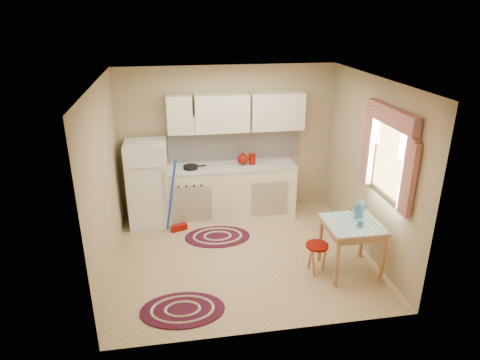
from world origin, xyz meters
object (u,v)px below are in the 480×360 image
(base_cabinets, at_px, (227,192))
(table, at_px, (350,247))
(stool, at_px, (316,258))
(fridge, at_px, (148,184))

(base_cabinets, height_order, table, base_cabinets)
(base_cabinets, relative_size, stool, 5.36)
(fridge, distance_m, base_cabinets, 1.31)
(fridge, height_order, table, fridge)
(fridge, distance_m, table, 3.29)
(fridge, relative_size, base_cabinets, 0.62)
(fridge, height_order, stool, fridge)
(table, bearing_deg, fridge, 145.26)
(table, distance_m, stool, 0.48)
(base_cabinets, relative_size, table, 3.12)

